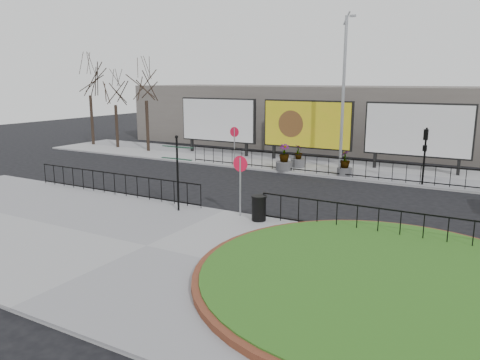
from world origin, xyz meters
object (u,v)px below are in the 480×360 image
Objects in this scene: billboard_mid at (307,125)px; planter_a at (284,160)px; fingerpost_sign at (177,166)px; litter_bin at (259,208)px; planter_b at (298,159)px; lamp_post at (343,92)px; planter_c at (345,165)px.

billboard_mid is 4.03m from planter_a.
fingerpost_sign is 3.91m from litter_bin.
litter_bin is 0.62× the size of planter_a.
planter_a reaches higher than planter_b.
litter_bin is (0.44, -11.60, -4.20)m from lamp_post.
planter_a is 3.71m from planter_c.
litter_bin is (3.62, 0.40, -1.42)m from fingerpost_sign.
lamp_post is at bearing -33.25° from billboard_mid.
planter_b is (0.30, 1.51, -0.12)m from planter_a.
planter_a is at bearing 91.12° from fingerpost_sign.
planter_b is at bearing 160.05° from planter_c.
planter_a is at bearing -175.71° from planter_c.
billboard_mid is at bearing 104.27° from litter_bin.
lamp_post reaches higher than litter_bin.
planter_a is (-3.45, 10.00, 0.11)m from litter_bin.
planter_a is at bearing -101.22° from planter_b.
lamp_post is 6.33× the size of planter_c.
lamp_post is 12.35m from litter_bin.
planter_c reaches higher than litter_bin.
planter_a is (-0.00, -3.57, -1.87)m from billboard_mid.
planter_c is at bearing 4.29° from planter_a.
planter_c is (0.69, -1.32, -4.12)m from lamp_post.
planter_b is 3.62m from planter_c.
billboard_mid is 4.25× the size of planter_c.
billboard_mid is 3.85× the size of planter_a.
planter_a is at bearing -90.00° from billboard_mid.
planter_a is (0.17, 10.40, -1.32)m from fingerpost_sign.
litter_bin is 0.69× the size of planter_c.
billboard_mid is 1.94× the size of fingerpost_sign.
lamp_post is 12.72m from fingerpost_sign.
lamp_post is at bearing 77.23° from fingerpost_sign.
lamp_post is at bearing 117.65° from planter_c.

